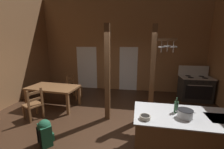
{
  "coord_description": "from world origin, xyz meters",
  "views": [
    {
      "loc": [
        0.73,
        -3.24,
        2.2
      ],
      "look_at": [
        -0.01,
        1.09,
        1.25
      ],
      "focal_mm": 22.89,
      "sensor_mm": 36.0,
      "label": 1
    }
  ],
  "objects": [
    {
      "name": "mixing_bowl_on_counter",
      "position": [
        0.92,
        -0.91,
        0.95
      ],
      "size": [
        0.19,
        0.19,
        0.07
      ],
      "color": "#B2A893",
      "rests_on": "kitchen_island"
    },
    {
      "name": "glazed_panel_back_right",
      "position": [
        0.37,
        3.44,
        1.02
      ],
      "size": [
        0.84,
        0.01,
        2.05
      ],
      "primitive_type": "cube",
      "color": "white",
      "rests_on": "ground_plane"
    },
    {
      "name": "support_post_with_pot_rack",
      "position": [
        1.24,
        0.92,
        1.47
      ],
      "size": [
        0.68,
        0.24,
        2.73
      ],
      "color": "brown",
      "rests_on": "ground_plane"
    },
    {
      "name": "ladderback_chair_by_post",
      "position": [
        -1.76,
        2.0,
        0.45
      ],
      "size": [
        0.51,
        0.51,
        0.95
      ],
      "color": "brown",
      "rests_on": "ground_plane"
    },
    {
      "name": "stockpot_on_counter",
      "position": [
        1.62,
        -0.74,
        0.99
      ],
      "size": [
        0.33,
        0.26,
        0.15
      ],
      "color": "silver",
      "rests_on": "kitchen_island"
    },
    {
      "name": "backpack",
      "position": [
        -1.19,
        -0.74,
        0.31
      ],
      "size": [
        0.39,
        0.39,
        0.6
      ],
      "color": "#1E5138",
      "rests_on": "ground_plane"
    },
    {
      "name": "support_post_center",
      "position": [
        -0.06,
        0.61,
        1.36
      ],
      "size": [
        0.14,
        0.14,
        2.73
      ],
      "color": "brown",
      "rests_on": "ground_plane"
    },
    {
      "name": "stove_range",
      "position": [
        3.06,
        2.65,
        0.48
      ],
      "size": [
        1.14,
        0.82,
        1.32
      ],
      "color": "#272727",
      "rests_on": "ground_plane"
    },
    {
      "name": "bottle_tall_on_counter",
      "position": [
        1.52,
        -0.55,
        1.03
      ],
      "size": [
        0.08,
        0.08,
        0.29
      ],
      "color": "#2D5638",
      "rests_on": "kitchen_island"
    },
    {
      "name": "glazed_door_back_left",
      "position": [
        -1.67,
        3.44,
        1.02
      ],
      "size": [
        1.0,
        0.01,
        2.05
      ],
      "primitive_type": "cube",
      "color": "white",
      "rests_on": "ground_plane"
    },
    {
      "name": "ladderback_chair_near_window",
      "position": [
        -2.2,
        0.22,
        0.45
      ],
      "size": [
        0.59,
        0.59,
        0.95
      ],
      "color": "brown",
      "rests_on": "ground_plane"
    },
    {
      "name": "kitchen_island",
      "position": [
        1.81,
        -0.65,
        0.46
      ],
      "size": [
        2.18,
        0.99,
        0.91
      ],
      "color": "brown",
      "rests_on": "ground_plane"
    },
    {
      "name": "wall_back",
      "position": [
        0.0,
        3.51,
        2.19
      ],
      "size": [
        8.24,
        0.14,
        4.38
      ],
      "primitive_type": "cube",
      "color": "#93663F",
      "rests_on": "ground_plane"
    },
    {
      "name": "dining_table",
      "position": [
        -2.09,
        1.1,
        0.65
      ],
      "size": [
        1.77,
        1.04,
        0.74
      ],
      "color": "brown",
      "rests_on": "ground_plane"
    },
    {
      "name": "ground_plane",
      "position": [
        0.0,
        0.0,
        -0.05
      ],
      "size": [
        8.24,
        7.69,
        0.1
      ],
      "primitive_type": "cube",
      "color": "#382316"
    }
  ]
}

